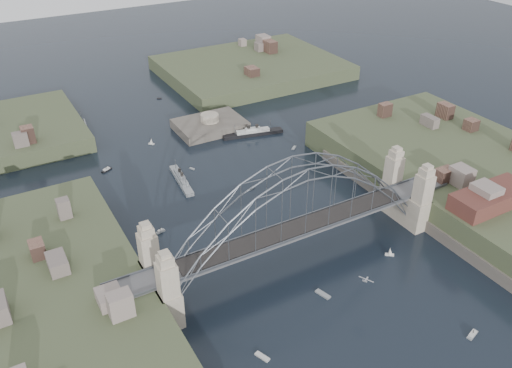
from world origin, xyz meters
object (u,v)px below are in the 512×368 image
object	(u,v)px
bridge	(298,213)
ocean_liner	(253,133)
fort_island	(210,130)
naval_cruiser_near	(181,180)
naval_cruiser_far	(84,129)
wharf_shed	(491,198)

from	to	relation	value
bridge	ocean_liner	xyz separation A→B (m)	(22.20, 59.25, -11.57)
fort_island	naval_cruiser_near	xyz separation A→B (m)	(-21.45, -26.67, 1.11)
naval_cruiser_far	ocean_liner	distance (m)	55.52
naval_cruiser_near	ocean_liner	xyz separation A→B (m)	(31.65, 15.92, -0.01)
bridge	naval_cruiser_far	xyz separation A→B (m)	(-24.72, 88.93, -11.49)
wharf_shed	naval_cruiser_far	xyz separation A→B (m)	(-68.72, 102.93, -9.17)
naval_cruiser_near	ocean_liner	distance (m)	35.43
bridge	fort_island	xyz separation A→B (m)	(12.00, 70.00, -12.66)
bridge	wharf_shed	distance (m)	46.23
bridge	naval_cruiser_near	bearing A→B (deg)	102.30
naval_cruiser_near	naval_cruiser_far	distance (m)	48.09
bridge	naval_cruiser_far	distance (m)	93.02
naval_cruiser_near	bridge	bearing A→B (deg)	-77.70
wharf_shed	ocean_liner	size ratio (longest dim) A/B	1.00
bridge	wharf_shed	size ratio (longest dim) A/B	4.20
bridge	wharf_shed	xyz separation A→B (m)	(44.00, -14.00, -2.32)
naval_cruiser_far	ocean_liner	bearing A→B (deg)	-32.32
ocean_liner	bridge	bearing A→B (deg)	-110.54
fort_island	ocean_liner	xyz separation A→B (m)	(10.20, -10.75, 1.10)
fort_island	naval_cruiser_far	size ratio (longest dim) A/B	1.38
bridge	fort_island	distance (m)	72.14
fort_island	naval_cruiser_near	distance (m)	34.24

